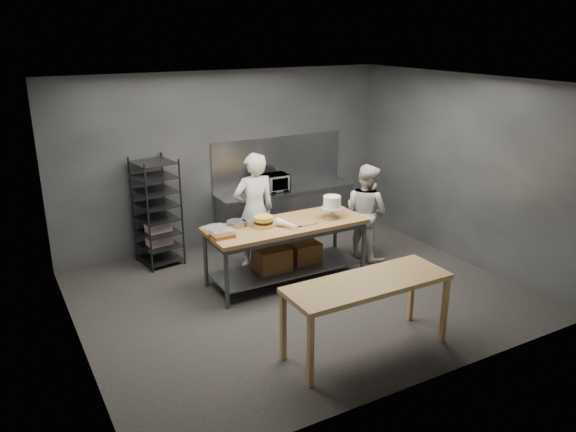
{
  "coord_description": "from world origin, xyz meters",
  "views": [
    {
      "loc": [
        -3.72,
        -6.33,
        3.66
      ],
      "look_at": [
        0.07,
        0.44,
        1.05
      ],
      "focal_mm": 35.0,
      "sensor_mm": 36.0,
      "label": 1
    }
  ],
  "objects_px": {
    "frosted_cake_stand": "(332,204)",
    "layer_cake": "(263,222)",
    "microwave": "(273,183)",
    "near_counter": "(368,288)",
    "chef_right": "(366,212)",
    "chef_behind": "(254,211)",
    "speed_rack": "(157,213)",
    "work_table": "(286,245)"
  },
  "relations": [
    {
      "from": "work_table",
      "to": "chef_right",
      "type": "distance_m",
      "value": 1.59
    },
    {
      "from": "speed_rack",
      "to": "frosted_cake_stand",
      "type": "distance_m",
      "value": 2.8
    },
    {
      "from": "speed_rack",
      "to": "chef_behind",
      "type": "xyz_separation_m",
      "value": [
        1.31,
        -0.86,
        0.07
      ]
    },
    {
      "from": "frosted_cake_stand",
      "to": "chef_behind",
      "type": "bearing_deg",
      "value": 136.42
    },
    {
      "from": "chef_behind",
      "to": "layer_cake",
      "type": "relative_size",
      "value": 6.65
    },
    {
      "from": "chef_right",
      "to": "frosted_cake_stand",
      "type": "relative_size",
      "value": 4.69
    },
    {
      "from": "near_counter",
      "to": "chef_behind",
      "type": "distance_m",
      "value": 2.9
    },
    {
      "from": "speed_rack",
      "to": "layer_cake",
      "type": "distance_m",
      "value": 1.93
    },
    {
      "from": "microwave",
      "to": "frosted_cake_stand",
      "type": "bearing_deg",
      "value": -87.6
    },
    {
      "from": "work_table",
      "to": "layer_cake",
      "type": "distance_m",
      "value": 0.57
    },
    {
      "from": "chef_behind",
      "to": "work_table",
      "type": "bearing_deg",
      "value": 106.66
    },
    {
      "from": "work_table",
      "to": "frosted_cake_stand",
      "type": "relative_size",
      "value": 7.06
    },
    {
      "from": "chef_right",
      "to": "microwave",
      "type": "height_order",
      "value": "chef_right"
    },
    {
      "from": "chef_right",
      "to": "microwave",
      "type": "distance_m",
      "value": 1.8
    },
    {
      "from": "near_counter",
      "to": "speed_rack",
      "type": "height_order",
      "value": "speed_rack"
    },
    {
      "from": "frosted_cake_stand",
      "to": "microwave",
      "type": "bearing_deg",
      "value": 92.4
    },
    {
      "from": "microwave",
      "to": "frosted_cake_stand",
      "type": "relative_size",
      "value": 1.59
    },
    {
      "from": "chef_right",
      "to": "microwave",
      "type": "bearing_deg",
      "value": 16.41
    },
    {
      "from": "near_counter",
      "to": "frosted_cake_stand",
      "type": "distance_m",
      "value": 2.24
    },
    {
      "from": "speed_rack",
      "to": "layer_cake",
      "type": "height_order",
      "value": "speed_rack"
    },
    {
      "from": "speed_rack",
      "to": "chef_right",
      "type": "relative_size",
      "value": 1.1
    },
    {
      "from": "chef_behind",
      "to": "chef_right",
      "type": "distance_m",
      "value": 1.84
    },
    {
      "from": "chef_right",
      "to": "layer_cake",
      "type": "xyz_separation_m",
      "value": [
        -1.94,
        -0.13,
        0.2
      ]
    },
    {
      "from": "frosted_cake_stand",
      "to": "layer_cake",
      "type": "height_order",
      "value": "frosted_cake_stand"
    },
    {
      "from": "chef_behind",
      "to": "chef_right",
      "type": "xyz_separation_m",
      "value": [
        1.74,
        -0.59,
        -0.13
      ]
    },
    {
      "from": "chef_behind",
      "to": "frosted_cake_stand",
      "type": "height_order",
      "value": "chef_behind"
    },
    {
      "from": "near_counter",
      "to": "layer_cake",
      "type": "bearing_deg",
      "value": 96.32
    },
    {
      "from": "chef_right",
      "to": "microwave",
      "type": "xyz_separation_m",
      "value": [
        -0.92,
        1.53,
        0.25
      ]
    },
    {
      "from": "near_counter",
      "to": "layer_cake",
      "type": "relative_size",
      "value": 7.17
    },
    {
      "from": "layer_cake",
      "to": "work_table",
      "type": "bearing_deg",
      "value": -1.54
    },
    {
      "from": "frosted_cake_stand",
      "to": "layer_cake",
      "type": "relative_size",
      "value": 1.22
    },
    {
      "from": "near_counter",
      "to": "layer_cake",
      "type": "distance_m",
      "value": 2.2
    },
    {
      "from": "speed_rack",
      "to": "layer_cake",
      "type": "xyz_separation_m",
      "value": [
        1.1,
        -1.57,
        0.14
      ]
    },
    {
      "from": "work_table",
      "to": "chef_right",
      "type": "bearing_deg",
      "value": 5.0
    },
    {
      "from": "frosted_cake_stand",
      "to": "work_table",
      "type": "bearing_deg",
      "value": 170.5
    },
    {
      "from": "work_table",
      "to": "speed_rack",
      "type": "height_order",
      "value": "speed_rack"
    },
    {
      "from": "work_table",
      "to": "speed_rack",
      "type": "xyz_separation_m",
      "value": [
        -1.47,
        1.58,
        0.28
      ]
    },
    {
      "from": "microwave",
      "to": "near_counter",
      "type": "bearing_deg",
      "value": -101.46
    },
    {
      "from": "microwave",
      "to": "frosted_cake_stand",
      "type": "distance_m",
      "value": 1.79
    },
    {
      "from": "work_table",
      "to": "chef_right",
      "type": "relative_size",
      "value": 1.5
    },
    {
      "from": "microwave",
      "to": "layer_cake",
      "type": "height_order",
      "value": "microwave"
    },
    {
      "from": "work_table",
      "to": "frosted_cake_stand",
      "type": "height_order",
      "value": "frosted_cake_stand"
    }
  ]
}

